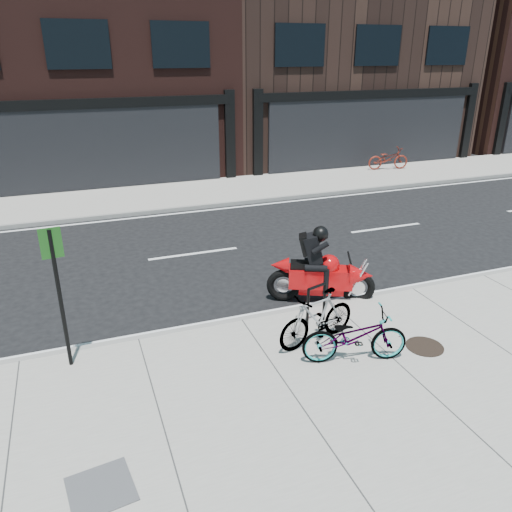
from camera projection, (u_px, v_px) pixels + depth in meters
name	position (u px, v px, depth m)	size (l,w,h in m)	color
ground	(214.00, 284.00, 11.53)	(120.00, 120.00, 0.00)	black
sidewalk_near	(310.00, 422.00, 7.17)	(60.00, 6.00, 0.13)	gray
sidewalk_far	(156.00, 197.00, 18.22)	(60.00, 3.50, 0.13)	gray
building_mideast	(323.00, 24.00, 24.92)	(12.00, 10.00, 12.50)	black
building_east	(510.00, 23.00, 28.68)	(10.00, 10.00, 13.00)	black
bike_rack	(316.00, 301.00, 9.46)	(0.47, 0.18, 0.81)	black
bicycle_front	(355.00, 336.00, 8.31)	(0.62, 1.78, 0.93)	gray
bicycle_rear	(317.00, 318.00, 8.83)	(0.47, 1.65, 0.99)	gray
motorcycle	(326.00, 272.00, 10.47)	(2.16, 1.29, 1.72)	black
bicycle_far	(388.00, 159.00, 21.95)	(0.63, 1.81, 0.95)	maroon
manhole_cover	(425.00, 347.00, 8.86)	(0.66, 0.66, 0.01)	black
utility_grate	(101.00, 489.00, 5.98)	(0.75, 0.75, 0.01)	#414243
sign_post	(58.00, 287.00, 7.82)	(0.33, 0.07, 2.42)	black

